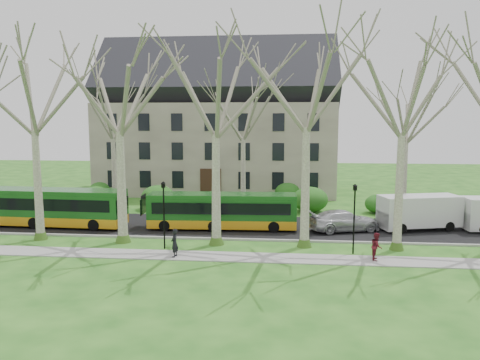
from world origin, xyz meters
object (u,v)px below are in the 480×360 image
at_px(bus_follow, 222,211).
at_px(pedestrian_a, 175,243).
at_px(van_a, 419,213).
at_px(bus_lead, 49,207).
at_px(sedan, 344,221).
at_px(pedestrian_b, 377,246).

distance_m(bus_follow, pedestrian_a, 7.80).
height_order(van_a, pedestrian_a, van_a).
distance_m(bus_lead, van_a, 28.36).
distance_m(sedan, van_a, 5.77).
height_order(bus_follow, pedestrian_b, bus_follow).
height_order(bus_lead, bus_follow, bus_lead).
bearing_deg(sedan, van_a, -98.31).
height_order(sedan, pedestrian_b, pedestrian_b).
xyz_separation_m(bus_follow, pedestrian_a, (-1.89, -7.55, -0.53)).
bearing_deg(van_a, bus_lead, 168.38).
bearing_deg(bus_follow, sedan, -1.69).
distance_m(van_a, pedestrian_b, 9.35).
relative_size(van_a, pedestrian_a, 3.44).
bearing_deg(pedestrian_a, bus_lead, -113.61).
bearing_deg(bus_lead, sedan, 3.70).
distance_m(bus_lead, sedan, 22.67).
relative_size(bus_follow, pedestrian_b, 6.79).
xyz_separation_m(bus_lead, sedan, (22.65, 0.54, -0.72)).
xyz_separation_m(bus_follow, pedestrian_b, (10.15, -6.99, -0.57)).
distance_m(bus_follow, sedan, 9.14).
height_order(bus_follow, pedestrian_a, bus_follow).
bearing_deg(sedan, bus_follow, 72.93).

